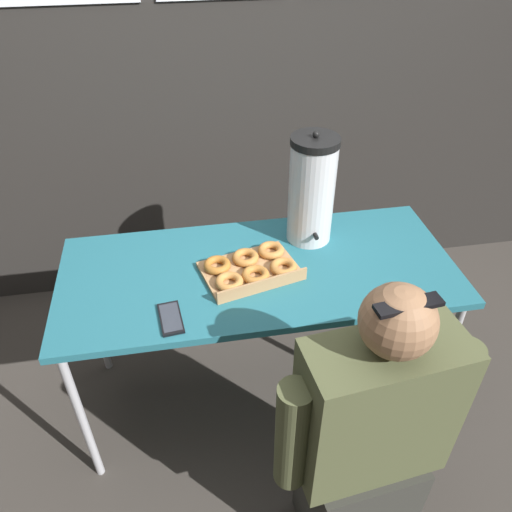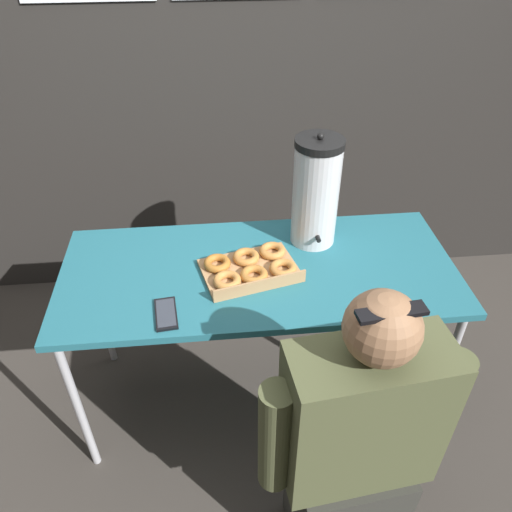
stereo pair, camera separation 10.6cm
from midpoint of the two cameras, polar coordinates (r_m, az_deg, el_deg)
ground_plane at (r=2.42m, az=1.56°, el=-15.31°), size 12.00×12.00×0.00m
back_wall at (r=2.46m, az=-0.77°, el=25.07°), size 6.00×0.11×2.78m
folding_table at (r=1.91m, az=1.91°, el=-2.65°), size 1.49×0.64×0.74m
donut_box at (r=1.84m, az=1.00°, el=-1.43°), size 0.39×0.31×0.05m
coffee_urn at (r=1.93m, az=8.44°, el=7.17°), size 0.18×0.21×0.46m
cell_phone at (r=1.70m, az=-8.49°, el=-6.58°), size 0.09×0.16×0.01m
person_seated at (r=1.67m, az=13.31°, el=-20.45°), size 0.61×0.29×1.15m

